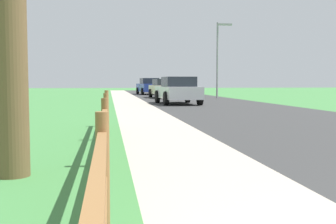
# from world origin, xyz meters

# --- Properties ---
(ground_plane) EXTENTS (120.00, 120.00, 0.00)m
(ground_plane) POSITION_xyz_m (0.00, 25.00, 0.00)
(ground_plane) COLOR #418141
(road_asphalt) EXTENTS (7.00, 66.00, 0.01)m
(road_asphalt) POSITION_xyz_m (3.50, 27.00, 0.00)
(road_asphalt) COLOR #353535
(road_asphalt) RESTS_ON ground
(curb_concrete) EXTENTS (6.00, 66.00, 0.01)m
(curb_concrete) POSITION_xyz_m (-3.00, 27.00, 0.00)
(curb_concrete) COLOR #B6A997
(curb_concrete) RESTS_ON ground
(grass_verge) EXTENTS (5.00, 66.00, 0.00)m
(grass_verge) POSITION_xyz_m (-4.50, 27.00, 0.01)
(grass_verge) COLOR #418141
(grass_verge) RESTS_ON ground
(rail_fence) EXTENTS (0.11, 11.37, 1.01)m
(rail_fence) POSITION_xyz_m (-2.34, 5.16, 0.59)
(rail_fence) COLOR brown
(rail_fence) RESTS_ON ground
(parked_suv_silver) EXTENTS (2.22, 4.68, 1.52)m
(parked_suv_silver) POSITION_xyz_m (1.57, 22.26, 0.77)
(parked_suv_silver) COLOR #B7BABF
(parked_suv_silver) RESTS_ON ground
(parked_car_beige) EXTENTS (2.36, 4.89, 1.47)m
(parked_car_beige) POSITION_xyz_m (2.11, 31.27, 0.74)
(parked_car_beige) COLOR #C6B793
(parked_car_beige) RESTS_ON ground
(parked_car_blue) EXTENTS (2.34, 5.05, 1.61)m
(parked_car_blue) POSITION_xyz_m (1.71, 40.49, 0.79)
(parked_car_blue) COLOR navy
(parked_car_blue) RESTS_ON ground
(street_lamp) EXTENTS (1.17, 0.20, 5.71)m
(street_lamp) POSITION_xyz_m (6.01, 30.04, 3.44)
(street_lamp) COLOR gray
(street_lamp) RESTS_ON ground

